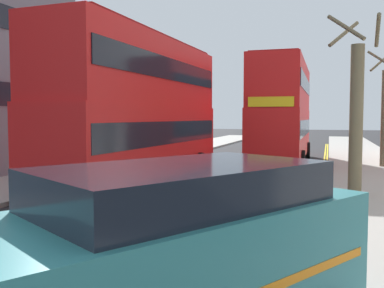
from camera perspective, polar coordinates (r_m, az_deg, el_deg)
The scene contains 8 objects.
sidewalk_right at distance 17.71m, azimuth 24.22°, elevation -4.99°, with size 4.00×80.00×0.14m, color #9E9991.
sidewalk_left at distance 20.73m, azimuth -14.40°, elevation -3.57°, with size 4.00×80.00×0.14m, color #9E9991.
kerb_line_outer at distance 15.63m, azimuth 17.33°, elevation -6.20°, with size 0.10×56.00×0.01m, color yellow.
kerb_line_inner at distance 15.63m, azimuth 16.74°, elevation -6.18°, with size 0.10×56.00×0.01m, color yellow.
double_decker_bus_away at distance 16.47m, azimuth -6.99°, elevation 5.00°, with size 3.12×10.90×5.64m.
double_decker_bus_oncoming at distance 24.52m, azimuth 11.95°, elevation 4.49°, with size 2.85×10.82×5.64m.
taxi_minivan at distance 4.63m, azimuth -3.56°, elevation -15.99°, with size 4.07×5.08×2.12m.
street_tree_mid at distance 14.31m, azimuth 20.97°, elevation 3.67°, with size 1.57×1.85×5.64m.
Camera 1 is at (4.47, -1.41, 2.62)m, focal length 40.13 mm.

